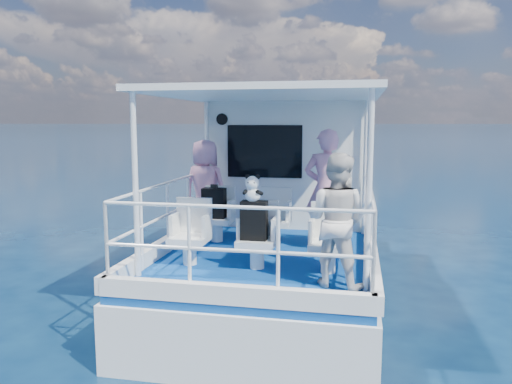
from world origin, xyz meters
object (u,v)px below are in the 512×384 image
panda (253,188)px  passenger_port_fwd (205,188)px  passenger_stbd_aft (336,220)px  backpack_center (254,220)px

panda → passenger_port_fwd: bearing=123.3°
passenger_port_fwd → passenger_stbd_aft: bearing=146.9°
backpack_center → panda: bearing=-112.1°
passenger_stbd_aft → backpack_center: bearing=-4.4°
passenger_stbd_aft → backpack_center: passenger_stbd_aft is taller
passenger_port_fwd → backpack_center: (1.18, -1.75, -0.16)m
backpack_center → panda: 0.41m
backpack_center → passenger_port_fwd: bearing=124.0°
backpack_center → panda: size_ratio=1.46×
passenger_stbd_aft → backpack_center: size_ratio=3.09×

